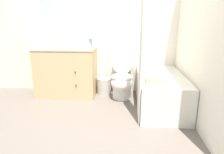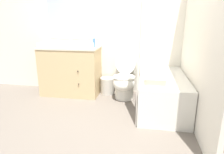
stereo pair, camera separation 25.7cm
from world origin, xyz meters
TOP-DOWN VIEW (x-y plane):
  - ground_plane at (0.00, 0.00)m, footprint 14.00×14.00m
  - wall_back at (-0.01, 1.63)m, footprint 8.00×0.06m
  - wall_right at (1.29, 0.80)m, footprint 0.05×2.61m
  - vanity_cabinet at (-0.73, 1.33)m, footprint 1.07×0.59m
  - sink_faucet at (-0.73, 1.50)m, footprint 0.14×0.12m
  - toilet at (0.28, 1.26)m, footprint 0.38×0.64m
  - bathtub at (0.90, 0.92)m, footprint 0.70×1.38m
  - shower_curtain at (0.54, 0.49)m, footprint 0.01×0.43m
  - wastebasket at (-0.06, 1.43)m, footprint 0.27×0.27m
  - tissue_box at (-0.34, 1.35)m, footprint 0.15×0.14m
  - soap_dispenser at (-0.27, 1.31)m, footprint 0.05×0.05m
  - hand_towel_folded at (-1.12, 1.15)m, footprint 0.20×0.15m
  - bath_towel_folded at (0.76, 0.54)m, footprint 0.28×0.23m

SIDE VIEW (x-z plane):
  - ground_plane at x=0.00m, z-range 0.00..0.00m
  - wastebasket at x=-0.06m, z-range 0.00..0.31m
  - bathtub at x=0.90m, z-range 0.00..0.53m
  - toilet at x=0.28m, z-range -0.09..0.75m
  - vanity_cabinet at x=-0.73m, z-range 0.01..0.90m
  - bath_towel_folded at x=0.76m, z-range 0.53..0.60m
  - sink_faucet at x=-0.73m, z-range 0.86..0.99m
  - hand_towel_folded at x=-1.12m, z-range 0.89..0.97m
  - tissue_box at x=-0.34m, z-range 0.88..0.99m
  - soap_dispenser at x=-0.27m, z-range 0.88..1.06m
  - shower_curtain at x=0.54m, z-range 0.00..1.96m
  - wall_right at x=1.29m, z-range 0.00..2.50m
  - wall_back at x=-0.01m, z-range 0.00..2.50m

